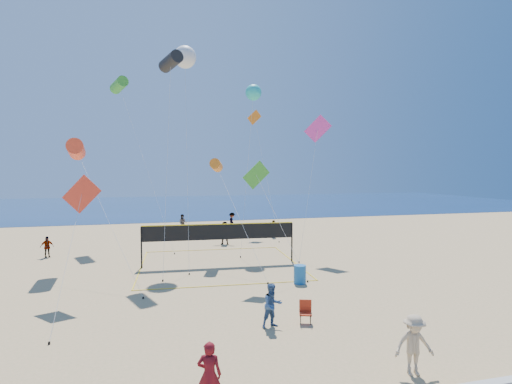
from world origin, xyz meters
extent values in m
plane|color=tan|center=(0.00, 0.00, 0.00)|extent=(120.00, 120.00, 0.00)
cube|color=navy|center=(0.00, 62.00, 0.01)|extent=(140.00, 50.00, 0.03)
imported|color=#620D13|center=(-1.69, -1.30, 0.87)|extent=(0.73, 0.59, 1.75)
imported|color=#32517E|center=(1.43, 3.41, 0.86)|extent=(0.96, 0.81, 1.73)
imported|color=tan|center=(4.48, -1.17, 0.92)|extent=(1.29, 0.89, 1.83)
imported|color=gray|center=(-10.41, 19.56, 0.75)|extent=(0.95, 0.69, 1.50)
imported|color=gray|center=(2.70, 21.39, 0.96)|extent=(1.86, 1.08, 1.91)
imported|color=gray|center=(7.68, 23.68, 0.80)|extent=(0.65, 0.70, 1.60)
imported|color=gray|center=(-0.18, 29.59, 0.87)|extent=(0.99, 0.86, 1.73)
imported|color=gray|center=(4.75, 28.68, 0.94)|extent=(1.04, 1.37, 1.88)
cube|color=#A32812|center=(2.82, 3.42, 0.40)|extent=(0.61, 0.58, 0.05)
cube|color=#A32812|center=(2.89, 3.60, 0.67)|extent=(0.48, 0.20, 0.49)
cylinder|color=black|center=(2.58, 3.31, 0.22)|extent=(0.11, 0.25, 0.64)
cylinder|color=black|center=(2.69, 3.65, 0.22)|extent=(0.11, 0.25, 0.64)
cylinder|color=black|center=(2.95, 3.18, 0.22)|extent=(0.11, 0.25, 0.64)
cylinder|color=black|center=(3.07, 3.52, 0.22)|extent=(0.11, 0.25, 0.64)
cylinder|color=#185DA1|center=(4.65, 8.88, 0.50)|extent=(0.70, 0.70, 1.00)
cylinder|color=black|center=(-3.81, 14.67, 1.31)|extent=(0.10, 0.10, 2.63)
cylinder|color=black|center=(6.03, 14.08, 1.31)|extent=(0.10, 0.10, 2.63)
cube|color=black|center=(1.11, 14.37, 2.14)|extent=(9.84, 0.61, 0.99)
cube|color=yellow|center=(1.11, 14.37, 2.66)|extent=(9.84, 0.62, 0.06)
cube|color=yellow|center=(0.82, 9.45, 0.01)|extent=(10.04, 0.65, 0.02)
cube|color=yellow|center=(1.41, 19.29, 0.01)|extent=(10.04, 0.65, 0.02)
cylinder|color=#FC4524|center=(-7.78, 16.31, 7.51)|extent=(1.26, 2.52, 1.33)
cylinder|color=silver|center=(-5.67, 12.29, 3.78)|extent=(4.23, 8.05, 7.47)
cylinder|color=black|center=(-3.57, 8.28, 0.05)|extent=(0.08, 0.08, 0.10)
cylinder|color=black|center=(-1.82, 15.68, 13.28)|extent=(1.59, 2.24, 1.13)
cylinder|color=silver|center=(-2.20, 13.41, 6.66)|extent=(0.78, 4.55, 13.23)
cylinder|color=black|center=(-2.59, 11.14, 0.05)|extent=(0.08, 0.08, 0.10)
cylinder|color=orange|center=(1.20, 16.08, 6.52)|extent=(1.18, 1.87, 0.95)
cylinder|color=silver|center=(2.06, 12.63, 3.29)|extent=(1.74, 6.92, 6.49)
cylinder|color=black|center=(2.92, 9.18, 0.05)|extent=(0.08, 0.08, 0.10)
cube|color=red|center=(-6.42, 9.61, 5.00)|extent=(1.90, 0.55, 1.94)
cylinder|color=silver|center=(-6.54, 6.74, 2.52)|extent=(0.27, 5.74, 4.96)
cylinder|color=black|center=(-6.67, 3.87, 0.05)|extent=(0.08, 0.08, 0.10)
cube|color=green|center=(2.52, 10.16, 5.91)|extent=(1.63, 0.27, 1.63)
cylinder|color=silver|center=(3.83, 9.57, 2.98)|extent=(2.64, 1.19, 5.86)
cylinder|color=black|center=(5.15, 8.99, 0.05)|extent=(0.08, 0.08, 0.10)
cube|color=#E73AAA|center=(8.85, 16.39, 9.27)|extent=(1.82, 1.04, 2.05)
cylinder|color=silver|center=(7.59, 14.92, 4.66)|extent=(2.54, 2.95, 9.22)
cylinder|color=black|center=(6.33, 13.46, 0.05)|extent=(0.08, 0.08, 0.10)
sphere|color=white|center=(-0.70, 18.19, 14.32)|extent=(2.11, 2.11, 1.60)
cylinder|color=silver|center=(-0.87, 15.21, 7.19)|extent=(0.36, 5.97, 14.28)
cylinder|color=black|center=(-1.04, 12.23, 0.05)|extent=(0.08, 0.08, 0.10)
sphere|color=#24B9B3|center=(4.72, 19.55, 12.32)|extent=(1.46, 1.46, 1.26)
cylinder|color=silver|center=(3.80, 17.79, 6.19)|extent=(1.85, 3.54, 12.28)
cylinder|color=black|center=(2.89, 16.02, 0.05)|extent=(0.08, 0.08, 0.10)
cylinder|color=green|center=(-5.82, 25.86, 13.65)|extent=(1.78, 2.52, 1.27)
cylinder|color=silver|center=(-3.70, 22.13, 6.85)|extent=(4.26, 7.48, 13.61)
cylinder|color=black|center=(-1.58, 18.40, 0.05)|extent=(0.08, 0.08, 0.10)
cube|color=orange|center=(6.99, 28.21, 11.58)|extent=(1.57, 0.34, 1.57)
cylinder|color=silver|center=(7.19, 24.68, 5.82)|extent=(0.41, 7.08, 11.54)
cylinder|color=black|center=(7.39, 21.14, 0.05)|extent=(0.08, 0.08, 0.10)
camera|label=1|loc=(-3.03, -11.30, 6.12)|focal=28.00mm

